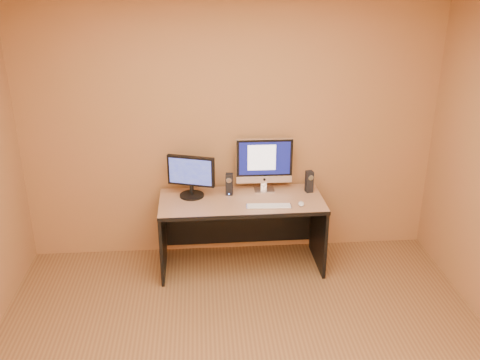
% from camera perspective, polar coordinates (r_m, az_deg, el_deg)
% --- Properties ---
extents(walls, '(4.00, 4.00, 2.60)m').
position_cam_1_polar(walls, '(3.28, 1.17, -4.53)').
color(walls, '#9A623E').
rests_on(walls, ground).
extents(desk, '(1.54, 0.69, 0.71)m').
position_cam_1_polar(desk, '(5.15, 0.16, -5.72)').
color(desk, '#A57552').
rests_on(desk, ground).
extents(imac, '(0.55, 0.21, 0.53)m').
position_cam_1_polar(imac, '(5.11, 2.65, 1.64)').
color(imac, silver).
rests_on(imac, desk).
extents(second_monitor, '(0.51, 0.36, 0.40)m').
position_cam_1_polar(second_monitor, '(5.01, -5.23, 0.36)').
color(second_monitor, black).
rests_on(second_monitor, desk).
extents(speaker_left, '(0.08, 0.08, 0.21)m').
position_cam_1_polar(speaker_left, '(5.07, -1.15, -0.44)').
color(speaker_left, black).
rests_on(speaker_left, desk).
extents(speaker_right, '(0.08, 0.08, 0.21)m').
position_cam_1_polar(speaker_right, '(5.17, 7.40, -0.16)').
color(speaker_right, black).
rests_on(speaker_right, desk).
extents(keyboard, '(0.42, 0.13, 0.02)m').
position_cam_1_polar(keyboard, '(4.86, 3.10, -2.80)').
color(keyboard, silver).
rests_on(keyboard, desk).
extents(mouse, '(0.07, 0.10, 0.03)m').
position_cam_1_polar(mouse, '(4.91, 6.55, -2.54)').
color(mouse, silver).
rests_on(mouse, desk).
extents(cable_a, '(0.10, 0.19, 0.01)m').
position_cam_1_polar(cable_a, '(5.27, 3.06, -0.79)').
color(cable_a, black).
rests_on(cable_a, desk).
extents(cable_b, '(0.09, 0.15, 0.01)m').
position_cam_1_polar(cable_b, '(5.29, 2.68, -0.68)').
color(cable_b, black).
rests_on(cable_b, desk).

